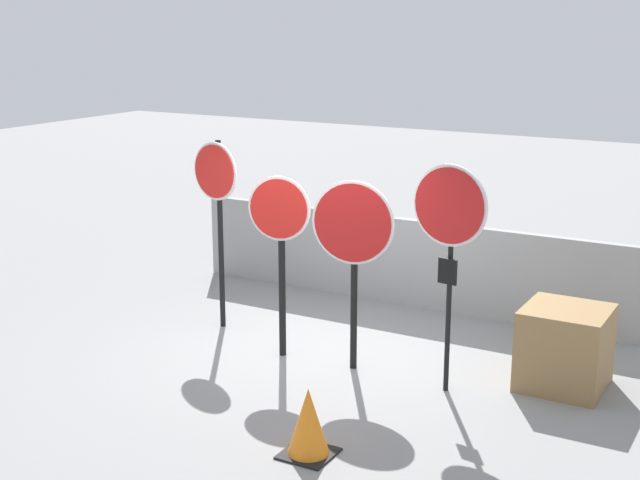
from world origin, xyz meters
TOP-DOWN VIEW (x-y plane):
  - ground_plane at (0.00, 0.00)m, footprint 40.00×40.00m
  - fence_back at (0.00, 2.24)m, footprint 6.25×0.12m
  - stop_sign_0 at (-1.61, 0.26)m, footprint 0.70×0.17m
  - stop_sign_1 at (-0.42, -0.20)m, footprint 0.72×0.20m
  - stop_sign_2 at (0.47, -0.16)m, footprint 0.90×0.20m
  - stop_sign_3 at (1.57, -0.22)m, footprint 0.82×0.16m
  - traffic_cone_0 at (1.04, -2.09)m, footprint 0.45×0.45m
  - storage_crate at (2.61, 0.53)m, footprint 0.86×0.85m

SIDE VIEW (x-z plane):
  - ground_plane at x=0.00m, z-range 0.00..0.00m
  - traffic_cone_0 at x=1.04m, z-range 0.00..0.63m
  - storage_crate at x=2.61m, z-range 0.00..0.86m
  - fence_back at x=0.00m, z-range 0.00..1.18m
  - stop_sign_1 at x=-0.42m, z-range 0.44..2.53m
  - stop_sign_2 at x=0.47m, z-range 0.45..2.57m
  - stop_sign_0 at x=-1.61m, z-range 0.55..2.90m
  - stop_sign_3 at x=1.57m, z-range 0.62..3.01m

